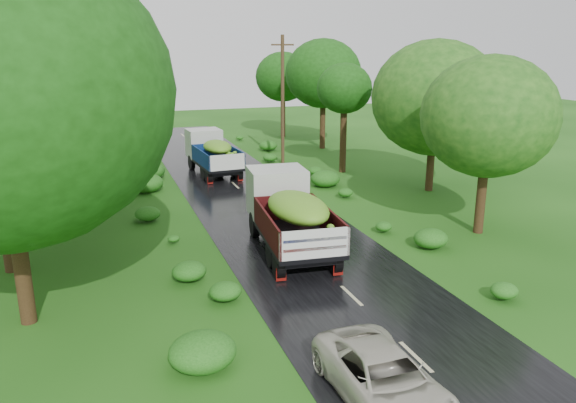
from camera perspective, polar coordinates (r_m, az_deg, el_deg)
name	(u,v)px	position (r m, az deg, el deg)	size (l,w,h in m)	color
ground	(416,357)	(15.96, 12.84, -15.16)	(120.00, 120.00, 0.00)	#16440E
road	(339,284)	(19.85, 5.22, -8.35)	(6.50, 80.00, 0.02)	black
road_lines	(328,273)	(20.68, 4.08, -7.26)	(0.12, 69.60, 0.00)	#BFB78C
truck_near	(288,210)	(22.52, 0.03, -0.88)	(3.08, 7.13, 2.92)	black
truck_far	(212,151)	(36.31, -7.76, 5.11)	(2.62, 6.37, 2.62)	black
car	(384,378)	(13.77, 9.70, -17.28)	(2.04, 4.42, 1.23)	beige
utility_pole	(283,99)	(38.73, -0.55, 10.37)	(1.50, 0.48, 8.67)	#382616
trees_left	(32,70)	(32.19, -24.60, 12.08)	(6.83, 35.06, 9.51)	black
trees_right	(367,89)	(36.70, 8.06, 11.24)	(5.88, 31.40, 7.41)	black
shrubs	(265,207)	(27.68, -2.40, -0.51)	(11.90, 44.00, 0.70)	#1B5514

